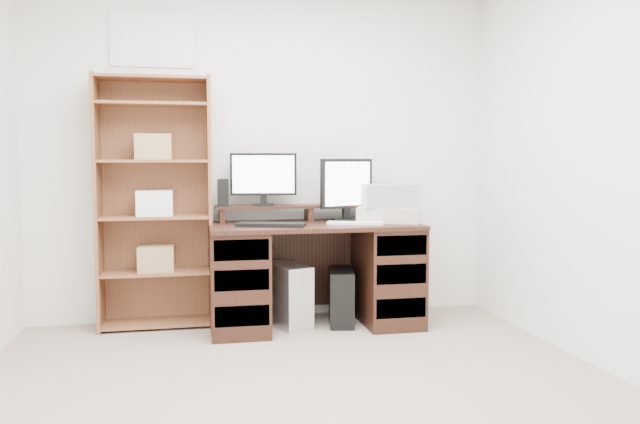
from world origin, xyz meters
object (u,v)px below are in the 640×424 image
object	(u,v)px
printer	(389,214)
tower_silver	(287,295)
monitor_wide	(263,176)
monitor_small	(347,187)
desk	(314,273)
tower_black	(341,297)
bookshelf	(155,200)

from	to	relation	value
printer	tower_silver	bearing A→B (deg)	-160.25
monitor_wide	monitor_small	bearing A→B (deg)	-0.03
tower_silver	printer	bearing A→B (deg)	-21.93
desk	tower_black	bearing A→B (deg)	1.28
monitor_small	printer	xyz separation A→B (m)	(0.30, -0.11, -0.20)
monitor_small	tower_silver	bearing A→B (deg)	172.37
printer	tower_silver	distance (m)	0.96
monitor_small	bookshelf	size ratio (longest dim) A/B	0.26
tower_black	bookshelf	world-z (taller)	bookshelf
printer	desk	bearing A→B (deg)	-157.36
bookshelf	monitor_small	bearing A→B (deg)	-4.16
tower_black	monitor_wide	bearing A→B (deg)	170.98
printer	bookshelf	xyz separation A→B (m)	(-1.69, 0.22, 0.11)
desk	monitor_wide	size ratio (longest dim) A/B	3.07
desk	monitor_small	xyz separation A→B (m)	(0.27, 0.11, 0.61)
monitor_wide	tower_silver	world-z (taller)	monitor_wide
printer	monitor_small	bearing A→B (deg)	-178.18
monitor_small	printer	bearing A→B (deg)	-37.57
tower_silver	desk	bearing A→B (deg)	-30.16
monitor_small	bookshelf	distance (m)	1.40
monitor_wide	bookshelf	size ratio (longest dim) A/B	0.27
desk	tower_silver	xyz separation A→B (m)	(-0.19, 0.04, -0.16)
tower_black	tower_silver	bearing A→B (deg)	-174.37
desk	tower_black	distance (m)	0.28
desk	printer	bearing A→B (deg)	-0.24
printer	tower_black	size ratio (longest dim) A/B	1.04
desk	tower_silver	size ratio (longest dim) A/B	3.32
desk	tower_silver	bearing A→B (deg)	168.65
tower_silver	monitor_wide	bearing A→B (deg)	113.93
monitor_wide	tower_black	size ratio (longest dim) A/B	1.14
printer	tower_silver	world-z (taller)	printer
monitor_small	desk	bearing A→B (deg)	-173.95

